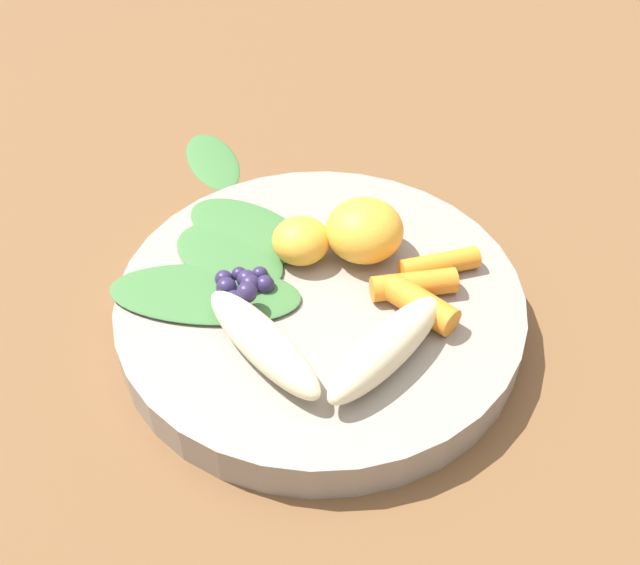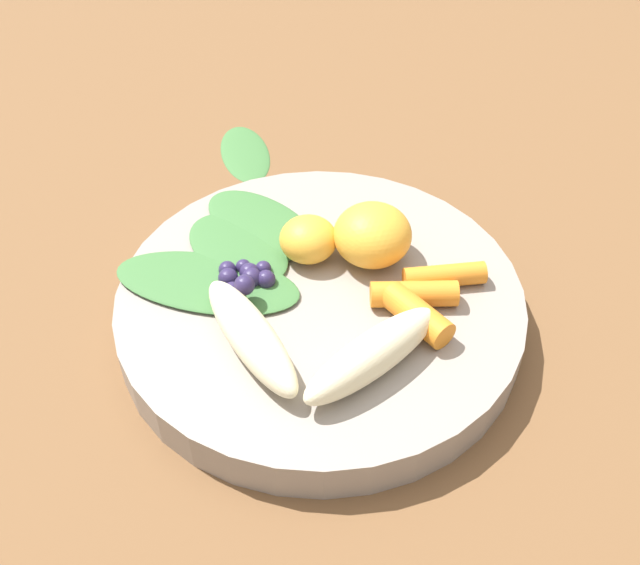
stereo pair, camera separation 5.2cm
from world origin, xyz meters
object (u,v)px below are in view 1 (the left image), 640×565
(bowl, at_px, (320,308))
(banana_peeled_left, at_px, (387,348))
(banana_peeled_right, at_px, (263,343))
(orange_segment_near, at_px, (294,242))
(kale_leaf_stray, at_px, (212,159))

(bowl, distance_m, banana_peeled_left, 0.08)
(banana_peeled_right, distance_m, orange_segment_near, 0.09)
(banana_peeled_right, height_order, kale_leaf_stray, banana_peeled_right)
(bowl, relative_size, kale_leaf_stray, 3.11)
(banana_peeled_right, bearing_deg, orange_segment_near, 130.38)
(orange_segment_near, distance_m, kale_leaf_stray, 0.19)
(banana_peeled_left, distance_m, orange_segment_near, 0.11)
(banana_peeled_right, distance_m, kale_leaf_stray, 0.27)
(orange_segment_near, bearing_deg, banana_peeled_right, 149.10)
(kale_leaf_stray, bearing_deg, orange_segment_near, -175.84)
(orange_segment_near, xyz_separation_m, kale_leaf_stray, (0.18, 0.02, -0.04))
(banana_peeled_left, xyz_separation_m, kale_leaf_stray, (0.29, 0.04, -0.04))
(banana_peeled_right, bearing_deg, banana_peeled_left, 47.90)
(bowl, height_order, banana_peeled_left, banana_peeled_left)
(kale_leaf_stray, bearing_deg, banana_peeled_left, -173.67)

